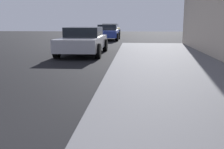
{
  "coord_description": "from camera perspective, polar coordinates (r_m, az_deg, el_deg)",
  "views": [
    {
      "loc": [
        2.75,
        -1.69,
        1.55
      ],
      "look_at": [
        2.3,
        3.78,
        0.46
      ],
      "focal_mm": 43.13,
      "sensor_mm": 36.0,
      "label": 1
    }
  ],
  "objects": [
    {
      "name": "car_silver",
      "position": [
        12.91,
        -6.08,
        7.18
      ],
      "size": [
        2.0,
        4.44,
        1.27
      ],
      "rotation": [
        0.0,
        0.0,
        3.14
      ],
      "color": "#B7B7BF",
      "rests_on": "ground_plane"
    },
    {
      "name": "car_yellow",
      "position": [
        29.46,
        -0.37,
        9.49
      ],
      "size": [
        2.04,
        4.31,
        1.27
      ],
      "rotation": [
        0.0,
        0.0,
        3.14
      ],
      "color": "yellow",
      "rests_on": "ground_plane"
    },
    {
      "name": "car_blue",
      "position": [
        22.68,
        -0.91,
        8.96
      ],
      "size": [
        1.93,
        4.25,
        1.27
      ],
      "rotation": [
        0.0,
        0.0,
        3.14
      ],
      "color": "#233899",
      "rests_on": "ground_plane"
    }
  ]
}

